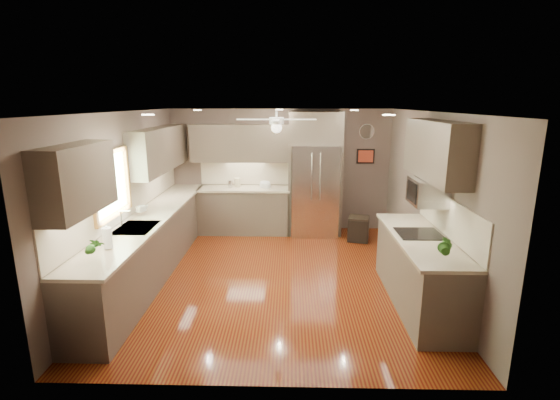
{
  "coord_description": "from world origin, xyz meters",
  "views": [
    {
      "loc": [
        0.21,
        -5.82,
        2.64
      ],
      "look_at": [
        0.04,
        0.6,
        1.07
      ],
      "focal_mm": 26.0,
      "sensor_mm": 36.0,
      "label": 1
    }
  ],
  "objects_px": {
    "refrigerator": "(315,176)",
    "paper_towel": "(107,238)",
    "potted_plant_left": "(93,246)",
    "soap_bottle": "(142,208)",
    "potted_plant_right": "(446,247)",
    "stool": "(358,229)",
    "canister_b": "(230,184)",
    "microwave": "(428,192)",
    "canister_c": "(237,183)",
    "bowl": "(265,187)"
  },
  "relations": [
    {
      "from": "soap_bottle",
      "to": "bowl",
      "type": "distance_m",
      "value": 2.7
    },
    {
      "from": "soap_bottle",
      "to": "microwave",
      "type": "bearing_deg",
      "value": -9.55
    },
    {
      "from": "canister_c",
      "to": "canister_b",
      "type": "bearing_deg",
      "value": -165.7
    },
    {
      "from": "canister_b",
      "to": "microwave",
      "type": "distance_m",
      "value": 4.13
    },
    {
      "from": "canister_c",
      "to": "microwave",
      "type": "xyz_separation_m",
      "value": [
        2.89,
        -2.8,
        0.45
      ]
    },
    {
      "from": "stool",
      "to": "microwave",
      "type": "bearing_deg",
      "value": -77.92
    },
    {
      "from": "canister_c",
      "to": "refrigerator",
      "type": "distance_m",
      "value": 1.58
    },
    {
      "from": "soap_bottle",
      "to": "microwave",
      "type": "relative_size",
      "value": 0.37
    },
    {
      "from": "canister_b",
      "to": "stool",
      "type": "height_order",
      "value": "canister_b"
    },
    {
      "from": "refrigerator",
      "to": "paper_towel",
      "type": "bearing_deg",
      "value": -126.89
    },
    {
      "from": "canister_c",
      "to": "paper_towel",
      "type": "bearing_deg",
      "value": -106.57
    },
    {
      "from": "potted_plant_left",
      "to": "paper_towel",
      "type": "relative_size",
      "value": 1.23
    },
    {
      "from": "canister_c",
      "to": "microwave",
      "type": "distance_m",
      "value": 4.05
    },
    {
      "from": "microwave",
      "to": "bowl",
      "type": "bearing_deg",
      "value": 130.5
    },
    {
      "from": "stool",
      "to": "paper_towel",
      "type": "bearing_deg",
      "value": -138.54
    },
    {
      "from": "potted_plant_left",
      "to": "microwave",
      "type": "bearing_deg",
      "value": 16.26
    },
    {
      "from": "bowl",
      "to": "refrigerator",
      "type": "bearing_deg",
      "value": -0.53
    },
    {
      "from": "potted_plant_right",
      "to": "refrigerator",
      "type": "distance_m",
      "value": 3.96
    },
    {
      "from": "bowl",
      "to": "refrigerator",
      "type": "height_order",
      "value": "refrigerator"
    },
    {
      "from": "soap_bottle",
      "to": "potted_plant_left",
      "type": "relative_size",
      "value": 0.61
    },
    {
      "from": "soap_bottle",
      "to": "potted_plant_right",
      "type": "bearing_deg",
      "value": -23.72
    },
    {
      "from": "microwave",
      "to": "paper_towel",
      "type": "bearing_deg",
      "value": -168.51
    },
    {
      "from": "bowl",
      "to": "stool",
      "type": "height_order",
      "value": "bowl"
    },
    {
      "from": "paper_towel",
      "to": "soap_bottle",
      "type": "bearing_deg",
      "value": 95.21
    },
    {
      "from": "canister_c",
      "to": "potted_plant_right",
      "type": "relative_size",
      "value": 0.62
    },
    {
      "from": "paper_towel",
      "to": "bowl",
      "type": "bearing_deg",
      "value": 65.01
    },
    {
      "from": "canister_c",
      "to": "refrigerator",
      "type": "height_order",
      "value": "refrigerator"
    },
    {
      "from": "potted_plant_right",
      "to": "stool",
      "type": "xyz_separation_m",
      "value": [
        -0.37,
        3.33,
        -0.86
      ]
    },
    {
      "from": "refrigerator",
      "to": "canister_b",
      "type": "bearing_deg",
      "value": 178.24
    },
    {
      "from": "canister_b",
      "to": "paper_towel",
      "type": "relative_size",
      "value": 0.54
    },
    {
      "from": "stool",
      "to": "canister_c",
      "type": "bearing_deg",
      "value": 167.6
    },
    {
      "from": "microwave",
      "to": "stool",
      "type": "bearing_deg",
      "value": 102.08
    },
    {
      "from": "soap_bottle",
      "to": "potted_plant_right",
      "type": "xyz_separation_m",
      "value": [
        3.99,
        -1.75,
        0.06
      ]
    },
    {
      "from": "refrigerator",
      "to": "paper_towel",
      "type": "relative_size",
      "value": 9.18
    },
    {
      "from": "potted_plant_right",
      "to": "stool",
      "type": "distance_m",
      "value": 3.46
    },
    {
      "from": "canister_c",
      "to": "potted_plant_right",
      "type": "bearing_deg",
      "value": -54.24
    },
    {
      "from": "soap_bottle",
      "to": "refrigerator",
      "type": "distance_m",
      "value": 3.43
    },
    {
      "from": "microwave",
      "to": "stool",
      "type": "distance_m",
      "value": 2.63
    },
    {
      "from": "canister_b",
      "to": "canister_c",
      "type": "relative_size",
      "value": 0.74
    },
    {
      "from": "potted_plant_right",
      "to": "microwave",
      "type": "xyz_separation_m",
      "value": [
        0.11,
        1.06,
        0.38
      ]
    },
    {
      "from": "canister_c",
      "to": "paper_towel",
      "type": "relative_size",
      "value": 0.73
    },
    {
      "from": "potted_plant_right",
      "to": "stool",
      "type": "bearing_deg",
      "value": 96.39
    },
    {
      "from": "soap_bottle",
      "to": "paper_towel",
      "type": "distance_m",
      "value": 1.5
    },
    {
      "from": "canister_b",
      "to": "refrigerator",
      "type": "height_order",
      "value": "refrigerator"
    },
    {
      "from": "paper_towel",
      "to": "potted_plant_left",
      "type": "bearing_deg",
      "value": -90.84
    },
    {
      "from": "canister_b",
      "to": "paper_towel",
      "type": "xyz_separation_m",
      "value": [
        -0.93,
        -3.57,
        0.07
      ]
    },
    {
      "from": "canister_b",
      "to": "soap_bottle",
      "type": "xyz_separation_m",
      "value": [
        -1.07,
        -2.07,
        0.03
      ]
    },
    {
      "from": "potted_plant_left",
      "to": "soap_bottle",
      "type": "bearing_deg",
      "value": 94.07
    },
    {
      "from": "canister_b",
      "to": "microwave",
      "type": "bearing_deg",
      "value": -42.31
    },
    {
      "from": "canister_b",
      "to": "paper_towel",
      "type": "distance_m",
      "value": 3.69
    }
  ]
}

